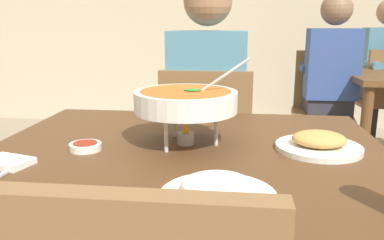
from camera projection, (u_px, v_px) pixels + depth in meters
dining_table_main at (186, 185)px, 1.16m from camera, size 1.15×0.98×0.75m
chair_diner_main at (207, 148)px, 1.94m from camera, size 0.44×0.44×0.90m
diner_main at (207, 99)px, 1.92m from camera, size 0.40×0.45×1.31m
curry_bowl at (186, 102)px, 1.15m from camera, size 0.33×0.30×0.26m
rice_plate at (218, 191)px, 0.80m from camera, size 0.24×0.24×0.06m
appetizer_plate at (319, 143)px, 1.12m from camera, size 0.24×0.24×0.06m
sauce_dish at (85, 146)px, 1.13m from camera, size 0.09×0.09×0.02m
napkin_folded at (7, 162)px, 1.01m from camera, size 0.14×0.11×0.02m
spoon_utensil at (8, 171)px, 0.96m from camera, size 0.01×0.17×0.01m
chair_bg_left at (321, 103)px, 3.03m from camera, size 0.50×0.50×0.90m
patron_bg_left at (330, 74)px, 2.90m from camera, size 0.40×0.45×1.31m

